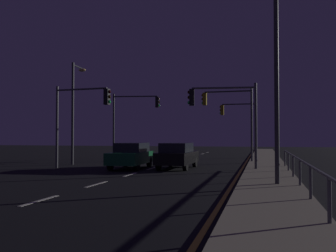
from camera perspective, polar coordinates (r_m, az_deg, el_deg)
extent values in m
plane|color=black|center=(19.80, -5.31, -7.28)|extent=(112.00, 112.00, 0.00)
cube|color=gray|center=(18.68, 15.09, -7.35)|extent=(2.44, 77.00, 0.14)
cube|color=silver|center=(12.18, -18.99, -10.72)|extent=(0.14, 2.00, 0.01)
cube|color=silver|center=(15.65, -10.87, -8.73)|extent=(0.14, 2.00, 0.01)
cube|color=silver|center=(19.33, -5.81, -7.40)|extent=(0.14, 2.00, 0.01)
cube|color=silver|center=(23.12, -2.41, -6.46)|extent=(0.14, 2.00, 0.01)
cube|color=silver|center=(26.96, 0.03, -5.77)|extent=(0.14, 2.00, 0.01)
cube|color=silver|center=(30.85, 1.85, -5.25)|extent=(0.14, 2.00, 0.01)
cube|color=silver|center=(34.76, 3.25, -4.85)|extent=(0.14, 2.00, 0.01)
cube|color=silver|center=(38.69, 4.38, -4.52)|extent=(0.14, 2.00, 0.01)
cube|color=silver|center=(42.63, 5.29, -4.25)|extent=(0.14, 2.00, 0.01)
cube|color=silver|center=(46.59, 6.05, -4.03)|extent=(0.14, 2.00, 0.01)
cube|color=gold|center=(23.69, 11.31, -6.31)|extent=(0.14, 53.00, 0.01)
cube|color=black|center=(22.94, 1.47, -4.84)|extent=(1.89, 4.43, 0.70)
cube|color=#1E2328|center=(22.67, 1.32, -3.29)|extent=(1.64, 2.49, 0.55)
cylinder|color=black|center=(24.52, 0.42, -5.45)|extent=(0.23, 0.64, 0.64)
cylinder|color=black|center=(24.16, 4.11, -5.50)|extent=(0.23, 0.64, 0.64)
cylinder|color=black|center=(21.81, -1.46, -5.92)|extent=(0.23, 0.64, 0.64)
cylinder|color=black|center=(21.41, 2.67, -6.00)|extent=(0.23, 0.64, 0.64)
cube|color=#14592D|center=(22.98, -5.71, -4.82)|extent=(2.02, 4.48, 0.70)
cube|color=#1E2328|center=(23.19, -5.52, -3.25)|extent=(1.71, 2.53, 0.55)
cylinder|color=black|center=(21.43, -4.78, -5.99)|extent=(0.25, 0.65, 0.64)
cylinder|color=black|center=(21.93, -8.82, -5.88)|extent=(0.25, 0.65, 0.64)
cylinder|color=black|center=(24.14, -2.89, -5.51)|extent=(0.25, 0.65, 0.64)
cylinder|color=black|center=(24.58, -6.52, -5.43)|extent=(0.25, 0.65, 0.64)
cylinder|color=#38383D|center=(35.45, 13.28, -0.39)|extent=(0.16, 0.16, 5.11)
cylinder|color=#2D3033|center=(35.65, 10.76, 3.30)|extent=(3.10, 0.15, 0.11)
cube|color=olive|center=(35.76, 8.29, 2.43)|extent=(0.28, 0.34, 0.95)
sphere|color=black|center=(35.80, 8.04, 2.91)|extent=(0.20, 0.20, 0.20)
sphere|color=black|center=(35.78, 8.04, 2.43)|extent=(0.20, 0.20, 0.20)
sphere|color=#19D84C|center=(35.76, 8.04, 1.95)|extent=(0.20, 0.20, 0.20)
cylinder|color=#4C4C51|center=(24.35, -16.59, -0.15)|extent=(0.16, 0.16, 5.11)
cylinder|color=#4C4C51|center=(23.57, -13.07, 5.50)|extent=(3.47, 0.36, 0.11)
cube|color=black|center=(22.67, -9.32, 4.42)|extent=(0.30, 0.36, 0.95)
sphere|color=black|center=(22.63, -8.96, 5.20)|extent=(0.20, 0.20, 0.20)
sphere|color=black|center=(22.59, -8.97, 4.44)|extent=(0.20, 0.20, 0.20)
sphere|color=#19D84C|center=(22.56, -8.97, 3.68)|extent=(0.20, 0.20, 0.20)
cylinder|color=#4C4C51|center=(28.31, 12.66, 0.28)|extent=(0.16, 0.16, 5.47)
cylinder|color=#2D3033|center=(28.64, 9.10, 5.22)|extent=(3.51, 0.20, 0.11)
cube|color=olive|center=(28.83, 5.63, 4.12)|extent=(0.29, 0.35, 0.95)
sphere|color=black|center=(28.89, 5.32, 4.70)|extent=(0.20, 0.20, 0.20)
sphere|color=black|center=(28.86, 5.33, 4.11)|extent=(0.20, 0.20, 0.20)
sphere|color=#19D84C|center=(28.83, 5.33, 3.52)|extent=(0.20, 0.20, 0.20)
cylinder|color=#2D3033|center=(33.69, -8.30, -0.02)|extent=(0.16, 0.16, 5.79)
cylinder|color=#38383D|center=(33.46, -5.02, 4.53)|extent=(3.88, 0.69, 0.11)
cube|color=black|center=(33.11, -1.68, 3.67)|extent=(0.33, 0.38, 0.95)
sphere|color=black|center=(33.12, -1.41, 4.19)|extent=(0.20, 0.20, 0.20)
sphere|color=black|center=(33.09, -1.41, 3.68)|extent=(0.20, 0.20, 0.20)
sphere|color=#19D84C|center=(33.06, -1.41, 3.16)|extent=(0.20, 0.20, 0.20)
cylinder|color=#4C4C51|center=(21.67, 13.25, 0.05)|extent=(0.16, 0.16, 4.86)
cylinder|color=#4C4C51|center=(21.71, 8.45, 5.79)|extent=(3.60, 0.57, 0.11)
cube|color=black|center=(21.67, 3.66, 4.39)|extent=(0.32, 0.37, 0.95)
sphere|color=black|center=(21.71, 3.25, 5.17)|extent=(0.20, 0.20, 0.20)
sphere|color=black|center=(21.68, 3.25, 4.39)|extent=(0.20, 0.20, 0.20)
sphere|color=#19D84C|center=(21.65, 3.25, 3.60)|extent=(0.20, 0.20, 0.20)
cylinder|color=#38383D|center=(15.09, 16.25, 6.06)|extent=(0.18, 0.18, 7.63)
cylinder|color=#38383D|center=(26.92, -14.36, 1.88)|extent=(0.18, 0.18, 7.16)
cylinder|color=#2D3033|center=(28.05, -13.62, 8.79)|extent=(0.20, 1.59, 0.10)
ellipsoid|color=#F9D172|center=(28.75, -12.97, 8.33)|extent=(0.56, 0.36, 0.24)
cylinder|color=#59595E|center=(8.65, 23.43, -10.36)|extent=(0.09, 0.09, 0.95)
cylinder|color=#59595E|center=(11.71, 20.94, -8.06)|extent=(0.09, 0.09, 0.95)
cylinder|color=#59595E|center=(14.79, 19.50, -6.71)|extent=(0.09, 0.09, 0.95)
cylinder|color=#59595E|center=(17.89, 18.57, -5.83)|extent=(0.09, 0.09, 0.95)
cylinder|color=#59595E|center=(20.99, 17.91, -5.20)|extent=(0.09, 0.09, 0.95)
cylinder|color=#59595E|center=(24.10, 17.42, -4.74)|extent=(0.09, 0.09, 0.95)
cube|color=slate|center=(11.66, 20.92, -5.74)|extent=(0.06, 24.94, 0.06)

